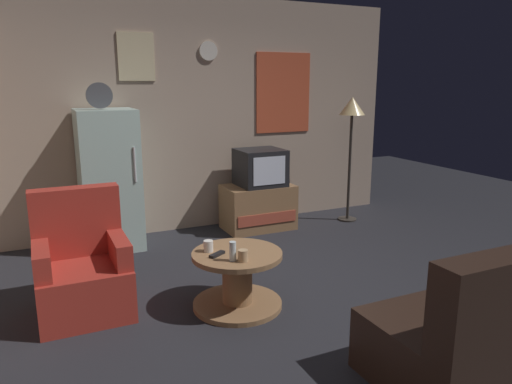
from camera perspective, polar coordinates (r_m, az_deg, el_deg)
name	(u,v)px	position (r m, az deg, el deg)	size (l,w,h in m)	color
ground_plane	(298,304)	(4.05, 5.07, -13.11)	(12.00, 12.00, 0.00)	#232328
wall_with_art	(200,115)	(5.89, -6.70, 9.06)	(5.20, 0.12, 2.75)	tan
fridge	(109,180)	(5.35, -17.05, 1.41)	(0.60, 0.62, 1.77)	silver
tv_stand	(258,207)	(5.89, 0.25, -1.79)	(0.84, 0.53, 0.54)	#8E6642
crt_tv	(260,167)	(5.80, 0.50, 2.95)	(0.54, 0.51, 0.44)	black
standing_lamp	(352,116)	(6.20, 11.33, 8.88)	(0.32, 0.32, 1.59)	#332D28
coffee_table	(237,280)	(3.90, -2.24, -10.36)	(0.72, 0.72, 0.46)	#8E6642
wine_glass	(233,251)	(3.62, -2.79, -7.05)	(0.05, 0.05, 0.15)	silver
mug_ceramic_white	(208,246)	(3.83, -5.69, -6.42)	(0.08, 0.08, 0.09)	silver
mug_ceramic_tan	(243,256)	(3.62, -1.56, -7.58)	(0.08, 0.08, 0.09)	tan
remote_control	(217,254)	(3.75, -4.65, -7.40)	(0.15, 0.04, 0.02)	black
armchair	(82,270)	(4.04, -19.98, -8.72)	(0.68, 0.68, 0.96)	#A52D23
couch	(510,326)	(3.43, 27.99, -13.90)	(1.70, 0.80, 0.92)	black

